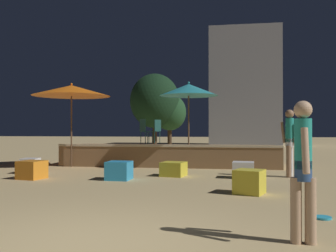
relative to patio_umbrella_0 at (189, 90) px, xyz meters
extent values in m
plane|color=tan|center=(-0.19, -8.69, -2.68)|extent=(120.00, 120.00, 0.00)
cube|color=olive|center=(-0.79, 1.14, -2.32)|extent=(7.81, 2.42, 0.73)
cube|color=#CCB793|center=(-0.79, -0.03, -1.91)|extent=(7.81, 0.12, 0.08)
cylinder|color=brown|center=(0.00, 0.00, -1.44)|extent=(0.05, 0.05, 2.48)
cone|color=teal|center=(0.00, 0.00, 0.01)|extent=(2.01, 2.01, 0.40)
sphere|color=teal|center=(0.00, 0.00, 0.25)|extent=(0.08, 0.08, 0.08)
cylinder|color=brown|center=(-4.16, -0.17, -1.42)|extent=(0.05, 0.05, 2.52)
cone|color=orange|center=(-4.16, -0.17, 0.03)|extent=(2.74, 2.74, 0.39)
sphere|color=orange|center=(-4.16, -0.17, 0.26)|extent=(0.08, 0.08, 0.08)
cube|color=#2D9EDB|center=(-1.52, -3.15, -2.44)|extent=(0.63, 0.63, 0.49)
cube|color=yellow|center=(-0.20, -2.15, -2.48)|extent=(0.75, 0.75, 0.40)
cube|color=white|center=(-4.58, -2.21, -2.45)|extent=(0.53, 0.53, 0.46)
cube|color=orange|center=(-3.89, -3.36, -2.43)|extent=(0.71, 0.71, 0.49)
cube|color=yellow|center=(1.78, -4.78, -2.43)|extent=(0.72, 0.72, 0.50)
cube|color=white|center=(1.75, -2.27, -2.46)|extent=(0.61, 0.61, 0.44)
cylinder|color=tan|center=(2.30, -8.13, -2.29)|extent=(0.13, 0.13, 0.77)
cylinder|color=tan|center=(2.14, -8.12, -2.29)|extent=(0.13, 0.13, 0.77)
cylinder|color=#2D4C7F|center=(2.22, -8.13, -1.82)|extent=(0.20, 0.20, 0.24)
cylinder|color=teal|center=(2.22, -8.13, -1.51)|extent=(0.20, 0.20, 0.59)
cylinder|color=tan|center=(2.22, -7.96, -1.58)|extent=(0.08, 0.13, 0.53)
cylinder|color=tan|center=(2.21, -8.29, -1.58)|extent=(0.09, 0.22, 0.53)
sphere|color=tan|center=(2.22, -8.13, -1.11)|extent=(0.21, 0.21, 0.21)
cylinder|color=white|center=(3.08, -1.77, -2.24)|extent=(0.13, 0.13, 0.88)
cylinder|color=#997051|center=(2.99, -1.93, -2.24)|extent=(0.13, 0.13, 0.88)
cylinder|color=white|center=(3.04, -1.85, -1.72)|extent=(0.23, 0.23, 0.24)
cylinder|color=teal|center=(3.04, -1.85, -1.37)|extent=(0.23, 0.23, 0.67)
cylinder|color=#997051|center=(2.87, -1.76, -1.43)|extent=(0.17, 0.14, 0.60)
cylinder|color=#997051|center=(3.20, -1.93, -1.43)|extent=(0.16, 0.14, 0.60)
sphere|color=#997051|center=(3.04, -1.85, -0.91)|extent=(0.24, 0.24, 0.24)
cylinder|color=#1E4C47|center=(-1.57, 1.84, -1.65)|extent=(0.02, 0.02, 0.45)
cylinder|color=#1E4C47|center=(-1.73, 1.59, -1.65)|extent=(0.02, 0.02, 0.45)
cylinder|color=#1E4C47|center=(-1.32, 1.69, -1.65)|extent=(0.02, 0.02, 0.45)
cylinder|color=#1E4C47|center=(-1.47, 1.43, -1.65)|extent=(0.02, 0.02, 0.45)
cylinder|color=#1E4C47|center=(-1.52, 1.64, -1.42)|extent=(0.40, 0.40, 0.02)
cube|color=#1E4C47|center=(-1.38, 1.55, -1.20)|extent=(0.21, 0.32, 0.45)
cylinder|color=#1E4C47|center=(-1.36, 0.45, -1.65)|extent=(0.02, 0.02, 0.45)
cylinder|color=#1E4C47|center=(-1.57, 0.66, -1.65)|extent=(0.02, 0.02, 0.45)
cylinder|color=#1E4C47|center=(-1.57, 0.23, -1.65)|extent=(0.02, 0.02, 0.45)
cylinder|color=#1E4C47|center=(-1.78, 0.44, -1.65)|extent=(0.02, 0.02, 0.45)
cylinder|color=#1E4C47|center=(-1.57, 0.45, -1.42)|extent=(0.40, 0.40, 0.02)
cube|color=#1E4C47|center=(-1.69, 0.32, -1.20)|extent=(0.28, 0.27, 0.45)
cylinder|color=#33B2D8|center=(2.74, -6.81, -2.66)|extent=(0.26, 0.26, 0.03)
cylinder|color=#3D2B1C|center=(-3.45, 11.35, -1.81)|extent=(0.28, 0.28, 1.73)
ellipsoid|color=black|center=(-3.45, 11.35, 0.52)|extent=(3.25, 3.25, 3.57)
cylinder|color=#3D2B1C|center=(-2.52, 11.75, -1.94)|extent=(0.28, 0.28, 1.47)
ellipsoid|color=#1E4223|center=(-2.52, 11.75, -0.22)|extent=(2.19, 2.19, 2.41)
cube|color=gray|center=(2.59, 18.72, 2.02)|extent=(5.56, 4.69, 9.39)
camera|label=1|loc=(1.36, -12.71, -1.34)|focal=40.00mm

